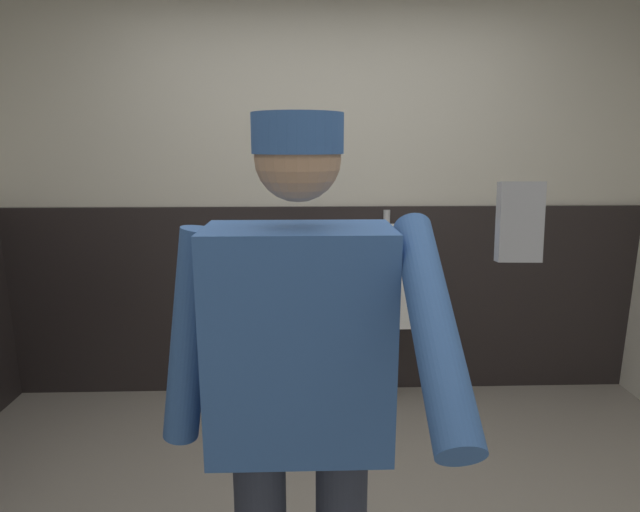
{
  "coord_description": "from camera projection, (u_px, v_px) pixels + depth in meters",
  "views": [
    {
      "loc": [
        -0.13,
        -1.56,
        1.65
      ],
      "look_at": [
        -0.07,
        0.23,
        1.25
      ],
      "focal_mm": 28.18,
      "sensor_mm": 36.0,
      "label": 1
    }
  ],
  "objects": [
    {
      "name": "wall_back",
      "position": [
        324.0,
        203.0,
        3.28
      ],
      "size": [
        4.76,
        0.12,
        2.55
      ],
      "primitive_type": "cube",
      "color": "beige",
      "rests_on": "ground_plane"
    },
    {
      "name": "wainscot_band_back",
      "position": [
        324.0,
        301.0,
        3.34
      ],
      "size": [
        4.16,
        0.03,
        1.26
      ],
      "primitive_type": "cube",
      "color": "black",
      "rests_on": "ground_plane"
    },
    {
      "name": "urinal_solo",
      "position": [
        388.0,
        285.0,
        3.18
      ],
      "size": [
        0.4,
        0.34,
        1.24
      ],
      "color": "white",
      "rests_on": "ground_plane"
    },
    {
      "name": "person",
      "position": [
        300.0,
        399.0,
        1.29
      ],
      "size": [
        0.67,
        0.6,
        1.72
      ],
      "color": "#2D3342",
      "rests_on": "ground_plane"
    },
    {
      "name": "cell_phone",
      "position": [
        520.0,
        222.0,
        0.69
      ],
      "size": [
        0.06,
        0.03,
        0.11
      ],
      "primitive_type": "cube",
      "rotation": [
        -0.1,
        0.0,
        -0.05
      ],
      "color": "#A5A8B2"
    }
  ]
}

